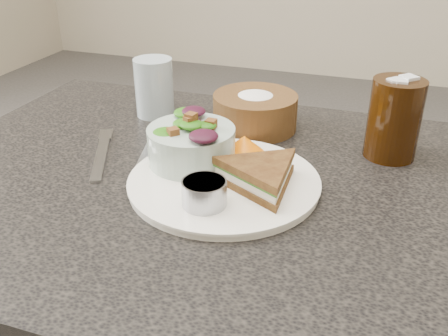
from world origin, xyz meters
TOP-DOWN VIEW (x-y plane):
  - dinner_plate at (0.00, -0.02)m, footprint 0.28×0.28m
  - sandwich at (0.06, -0.03)m, footprint 0.20×0.20m
  - salad_bowl at (-0.06, 0.02)m, footprint 0.16×0.16m
  - dressing_ramekin at (0.00, -0.09)m, footprint 0.07×0.07m
  - orange_wedge at (0.01, 0.07)m, footprint 0.10×0.10m
  - fork at (-0.22, 0.00)m, footprint 0.09×0.16m
  - knife at (-0.15, 0.02)m, footprint 0.06×0.18m
  - bread_basket at (-0.01, 0.21)m, footprint 0.20×0.20m
  - cola_glass at (0.23, 0.16)m, footprint 0.11×0.11m
  - water_glass at (-0.22, 0.21)m, footprint 0.09×0.09m

SIDE VIEW (x-z plane):
  - knife at x=-0.15m, z-range 0.75..0.75m
  - fork at x=-0.22m, z-range 0.75..0.75m
  - dinner_plate at x=0.00m, z-range 0.75..0.76m
  - orange_wedge at x=0.01m, z-range 0.76..0.79m
  - dressing_ramekin at x=0.00m, z-range 0.76..0.80m
  - sandwich at x=0.06m, z-range 0.76..0.80m
  - bread_basket at x=-0.01m, z-range 0.75..0.84m
  - salad_bowl at x=-0.06m, z-range 0.76..0.84m
  - water_glass at x=-0.22m, z-range 0.75..0.86m
  - cola_glass at x=0.23m, z-range 0.75..0.89m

